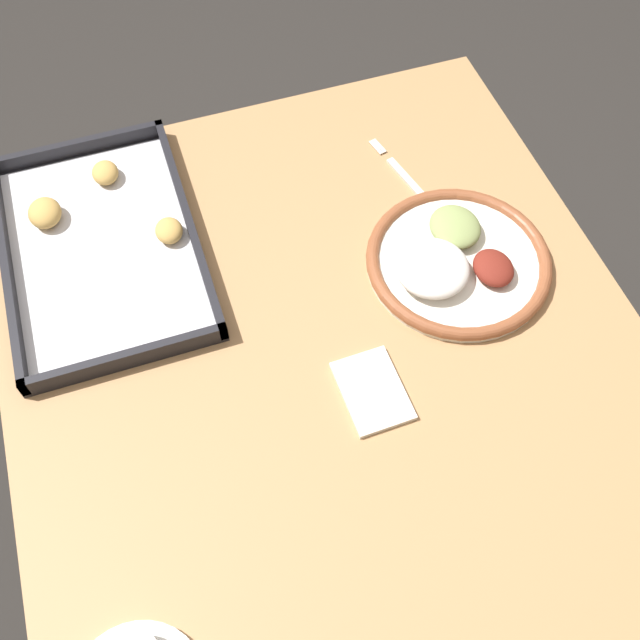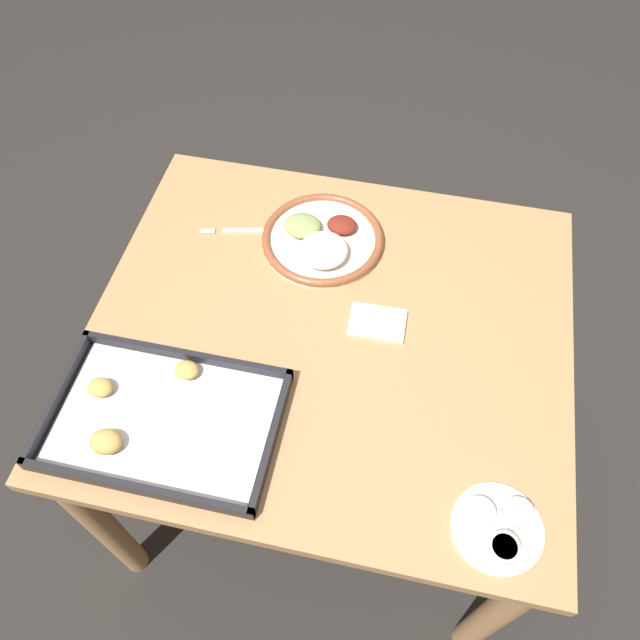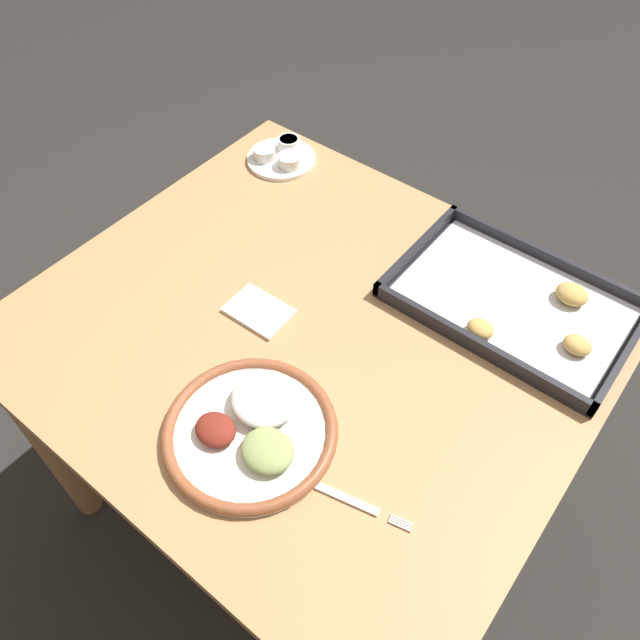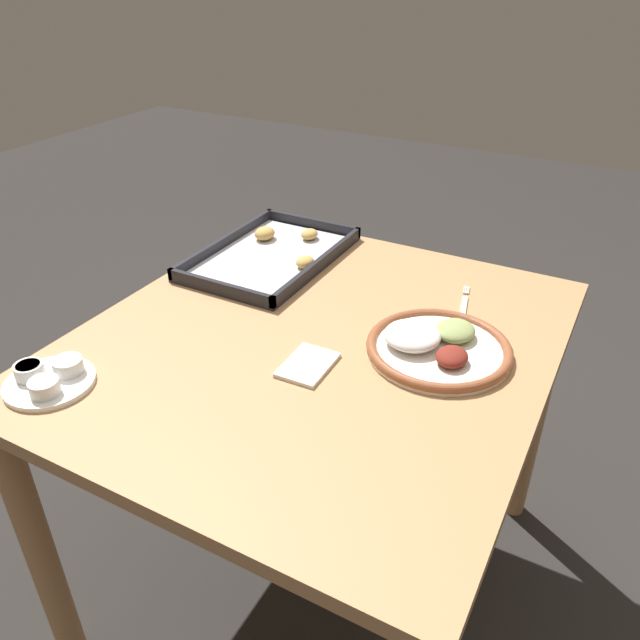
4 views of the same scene
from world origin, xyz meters
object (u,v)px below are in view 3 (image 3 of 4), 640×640
at_px(napkin, 305,300).
at_px(baking_tray, 511,212).
at_px(saucer_plate, 63,207).
at_px(fork, 416,425).
at_px(dinner_plate, 298,444).

bearing_deg(napkin, baking_tray, 20.80).
distance_m(baking_tray, napkin, 0.39).
relative_size(saucer_plate, baking_tray, 0.42).
distance_m(saucer_plate, napkin, 0.45).
bearing_deg(baking_tray, fork, -121.53).
distance_m(dinner_plate, fork, 0.17).
xyz_separation_m(fork, napkin, (-0.14, 0.23, 0.00)).
xyz_separation_m(saucer_plate, napkin, (0.39, -0.22, -0.01)).
bearing_deg(napkin, saucer_plate, 150.54).
xyz_separation_m(dinner_plate, baking_tray, (0.39, 0.38, -0.00)).
relative_size(dinner_plate, baking_tray, 0.71).
bearing_deg(saucer_plate, dinner_plate, -52.39).
relative_size(fork, baking_tray, 0.55).
height_order(baking_tray, napkin, baking_tray).
bearing_deg(dinner_plate, saucer_plate, 127.61).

